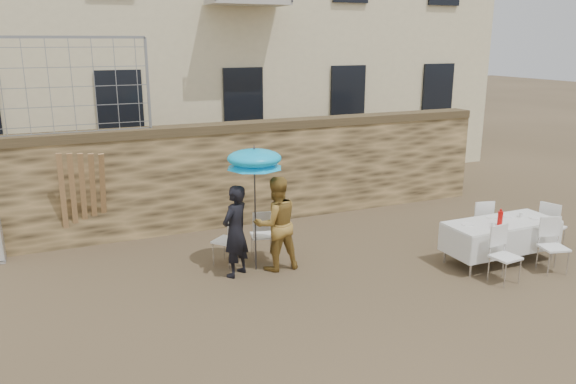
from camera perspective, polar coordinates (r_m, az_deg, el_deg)
name	(u,v)px	position (r m, az deg, el deg)	size (l,w,h in m)	color
ground	(324,327)	(8.24, 3.67, -13.49)	(80.00, 80.00, 0.00)	brown
stone_wall	(219,176)	(12.22, -6.98, 1.60)	(13.00, 0.50, 2.20)	olive
chain_link_fence	(61,87)	(11.44, -22.07, 9.85)	(3.20, 0.06, 1.80)	gray
man_suit	(235,231)	(9.61, -5.37, -3.98)	(0.59, 0.39, 1.61)	black
woman_dress	(276,223)	(9.84, -1.22, -3.22)	(0.82, 0.64, 1.69)	gold
umbrella	(254,162)	(9.51, -3.44, 3.05)	(0.97, 0.97, 2.07)	#3F3F44
couple_chair_left	(226,239)	(10.21, -6.30, -4.77)	(0.48, 0.48, 0.96)	white
couple_chair_right	(262,234)	(10.42, -2.62, -4.27)	(0.48, 0.48, 0.96)	white
banquet_table	(502,224)	(10.89, 20.88, -3.02)	(2.10, 0.85, 0.78)	silver
soda_bottle	(500,218)	(10.61, 20.75, -2.50)	(0.09, 0.09, 0.26)	red
table_chair_front_left	(506,256)	(10.07, 21.24, -6.04)	(0.48, 0.48, 0.96)	white
table_chair_front_right	(554,246)	(10.85, 25.41, -5.00)	(0.48, 0.48, 0.96)	white
table_chair_back	(478,223)	(11.65, 18.76, -2.97)	(0.48, 0.48, 0.96)	white
table_chair_side	(552,225)	(12.02, 25.25, -3.08)	(0.48, 0.48, 0.96)	white
wood_planks	(80,200)	(11.42, -20.35, -0.74)	(0.70, 0.20, 2.00)	#A37749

